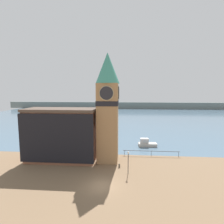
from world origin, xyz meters
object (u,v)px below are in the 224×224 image
at_px(clock_tower, 108,105).
at_px(pier_building, 61,135).
at_px(boat_near, 146,143).
at_px(lamp_post, 128,158).
at_px(mooring_bollard_near, 119,165).

distance_m(clock_tower, pier_building, 10.66).
xyz_separation_m(clock_tower, pier_building, (-8.98, -0.51, -5.74)).
relative_size(boat_near, lamp_post, 1.20).
distance_m(pier_building, lamp_post, 13.88).
height_order(clock_tower, mooring_bollard_near, clock_tower).
relative_size(pier_building, lamp_post, 3.64).
bearing_deg(pier_building, lamp_post, -20.01).
xyz_separation_m(pier_building, boat_near, (17.52, 10.10, -4.40)).
bearing_deg(lamp_post, clock_tower, 126.61).
relative_size(clock_tower, pier_building, 1.50).
xyz_separation_m(boat_near, lamp_post, (-4.69, -14.77, 1.93)).
distance_m(clock_tower, lamp_post, 10.45).
bearing_deg(pier_building, mooring_bollard_near, -11.83).
distance_m(boat_near, mooring_bollard_near, 13.93).
height_order(mooring_bollard_near, lamp_post, lamp_post).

